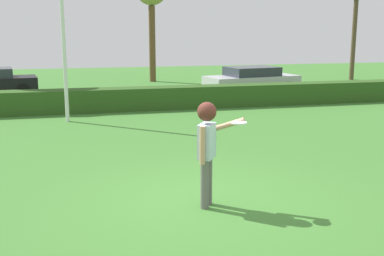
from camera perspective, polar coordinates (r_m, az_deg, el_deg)
The scene contains 6 objects.
ground_plane at distance 8.63m, azimuth 1.39°, elevation -8.43°, with size 60.00×60.00×0.00m, color #3F792F.
person at distance 8.04m, azimuth 1.79°, elevation -1.62°, with size 0.84×0.49×1.78m.
frisbee at distance 7.94m, azimuth 5.50°, elevation 0.62°, with size 0.26×0.26×0.02m.
lamppost at distance 15.99m, azimuth -14.83°, elevation 11.38°, with size 0.24×0.24×5.38m.
hedge_row at distance 18.03m, azimuth -6.97°, elevation 3.39°, with size 22.12×0.90×0.82m, color #2C511C.
parked_car_silver at distance 22.27m, azimuth 6.98°, elevation 5.66°, with size 4.43×2.42×1.25m.
Camera 1 is at (-2.16, -7.82, 2.95)m, focal length 45.72 mm.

